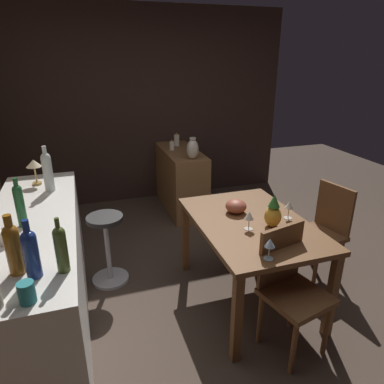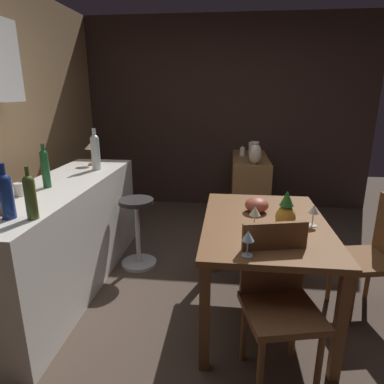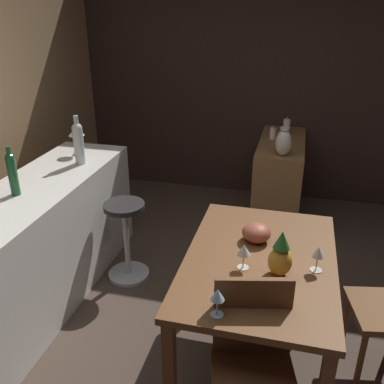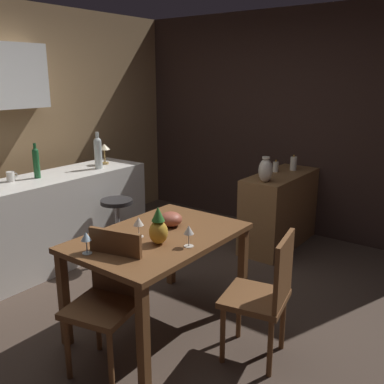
{
  "view_description": "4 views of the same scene",
  "coord_description": "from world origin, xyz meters",
  "px_view_note": "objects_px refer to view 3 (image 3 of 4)",
  "views": [
    {
      "loc": [
        -2.3,
        1.0,
        1.97
      ],
      "look_at": [
        0.52,
        0.08,
        0.81
      ],
      "focal_mm": 32.54,
      "sensor_mm": 36.0,
      "label": 1
    },
    {
      "loc": [
        -2.3,
        0.04,
        1.61
      ],
      "look_at": [
        0.46,
        0.35,
        0.78
      ],
      "focal_mm": 31.37,
      "sensor_mm": 36.0,
      "label": 2
    },
    {
      "loc": [
        -2.18,
        -0.35,
        2.1
      ],
      "look_at": [
        0.7,
        0.37,
        0.75
      ],
      "focal_mm": 39.95,
      "sensor_mm": 36.0,
      "label": 3
    },
    {
      "loc": [
        -2.24,
        -2.15,
        1.86
      ],
      "look_at": [
        0.76,
        0.09,
        0.83
      ],
      "focal_mm": 39.79,
      "sensor_mm": 36.0,
      "label": 4
    }
  ],
  "objects_px": {
    "wine_glass_left": "(318,253)",
    "counter_lamp": "(76,134)",
    "wine_glass_right": "(244,251)",
    "pillar_candle_short": "(286,127)",
    "bar_stool": "(126,239)",
    "pillar_candle_tall": "(273,133)",
    "sideboard_cabinet": "(279,179)",
    "wine_glass_center": "(218,296)",
    "pineapple_centerpiece": "(280,256)",
    "dining_table": "(259,271)",
    "wine_bottle_green": "(12,172)",
    "wine_bottle_clear": "(78,141)",
    "chair_near_window": "(253,362)",
    "vase_ceramic_ivory": "(283,142)",
    "fruit_bowl": "(256,233)"
  },
  "relations": [
    {
      "from": "sideboard_cabinet",
      "to": "wine_glass_center",
      "type": "height_order",
      "value": "wine_glass_center"
    },
    {
      "from": "wine_glass_left",
      "to": "pineapple_centerpiece",
      "type": "distance_m",
      "value": 0.21
    },
    {
      "from": "wine_glass_right",
      "to": "pillar_candle_short",
      "type": "distance_m",
      "value": 2.4
    },
    {
      "from": "sideboard_cabinet",
      "to": "chair_near_window",
      "type": "xyz_separation_m",
      "value": [
        -2.56,
        -0.03,
        0.08
      ]
    },
    {
      "from": "wine_glass_center",
      "to": "counter_lamp",
      "type": "distance_m",
      "value": 2.13
    },
    {
      "from": "counter_lamp",
      "to": "vase_ceramic_ivory",
      "type": "relative_size",
      "value": 0.89
    },
    {
      "from": "sideboard_cabinet",
      "to": "bar_stool",
      "type": "relative_size",
      "value": 1.66
    },
    {
      "from": "wine_glass_center",
      "to": "pillar_candle_tall",
      "type": "xyz_separation_m",
      "value": [
        2.62,
        -0.05,
        0.03
      ]
    },
    {
      "from": "wine_glass_center",
      "to": "pillar_candle_tall",
      "type": "height_order",
      "value": "pillar_candle_tall"
    },
    {
      "from": "counter_lamp",
      "to": "wine_glass_center",
      "type": "bearing_deg",
      "value": -135.27
    },
    {
      "from": "wine_glass_center",
      "to": "pillar_candle_tall",
      "type": "relative_size",
      "value": 1.07
    },
    {
      "from": "chair_near_window",
      "to": "pillar_candle_short",
      "type": "distance_m",
      "value": 2.85
    },
    {
      "from": "sideboard_cabinet",
      "to": "vase_ceramic_ivory",
      "type": "relative_size",
      "value": 4.27
    },
    {
      "from": "pillar_candle_short",
      "to": "vase_ceramic_ivory",
      "type": "distance_m",
      "value": 0.69
    },
    {
      "from": "chair_near_window",
      "to": "counter_lamp",
      "type": "xyz_separation_m",
      "value": [
        1.51,
        1.67,
        0.58
      ]
    },
    {
      "from": "wine_glass_left",
      "to": "wine_glass_right",
      "type": "xyz_separation_m",
      "value": [
        -0.07,
        0.39,
        -0.0
      ]
    },
    {
      "from": "vase_ceramic_ivory",
      "to": "pillar_candle_short",
      "type": "bearing_deg",
      "value": 0.32
    },
    {
      "from": "pillar_candle_tall",
      "to": "pillar_candle_short",
      "type": "relative_size",
      "value": 0.77
    },
    {
      "from": "pineapple_centerpiece",
      "to": "vase_ceramic_ivory",
      "type": "relative_size",
      "value": 1.03
    },
    {
      "from": "bar_stool",
      "to": "sideboard_cabinet",
      "type": "bearing_deg",
      "value": -38.31
    },
    {
      "from": "dining_table",
      "to": "wine_bottle_green",
      "type": "distance_m",
      "value": 1.71
    },
    {
      "from": "wine_glass_right",
      "to": "wine_bottle_green",
      "type": "relative_size",
      "value": 0.44
    },
    {
      "from": "wine_glass_left",
      "to": "pillar_candle_short",
      "type": "distance_m",
      "value": 2.34
    },
    {
      "from": "bar_stool",
      "to": "wine_glass_right",
      "type": "relative_size",
      "value": 4.46
    },
    {
      "from": "wine_bottle_clear",
      "to": "pillar_candle_tall",
      "type": "bearing_deg",
      "value": -47.38
    },
    {
      "from": "sideboard_cabinet",
      "to": "wine_glass_center",
      "type": "distance_m",
      "value": 2.6
    },
    {
      "from": "bar_stool",
      "to": "pillar_candle_tall",
      "type": "xyz_separation_m",
      "value": [
        1.46,
        -1.0,
        0.52
      ]
    },
    {
      "from": "dining_table",
      "to": "pineapple_centerpiece",
      "type": "xyz_separation_m",
      "value": [
        -0.13,
        -0.11,
        0.2
      ]
    },
    {
      "from": "wine_glass_left",
      "to": "wine_glass_right",
      "type": "height_order",
      "value": "wine_glass_left"
    },
    {
      "from": "wine_glass_right",
      "to": "pillar_candle_short",
      "type": "relative_size",
      "value": 0.83
    },
    {
      "from": "sideboard_cabinet",
      "to": "pineapple_centerpiece",
      "type": "xyz_separation_m",
      "value": [
        -2.15,
        -0.11,
        0.44
      ]
    },
    {
      "from": "wine_glass_center",
      "to": "vase_ceramic_ivory",
      "type": "bearing_deg",
      "value": -4.74
    },
    {
      "from": "fruit_bowl",
      "to": "pillar_candle_tall",
      "type": "bearing_deg",
      "value": 1.56
    },
    {
      "from": "wine_glass_right",
      "to": "pillar_candle_short",
      "type": "height_order",
      "value": "pillar_candle_short"
    },
    {
      "from": "wine_glass_left",
      "to": "counter_lamp",
      "type": "height_order",
      "value": "counter_lamp"
    },
    {
      "from": "chair_near_window",
      "to": "counter_lamp",
      "type": "relative_size",
      "value": 3.95
    },
    {
      "from": "wine_glass_left",
      "to": "wine_bottle_green",
      "type": "xyz_separation_m",
      "value": [
        0.17,
        1.96,
        0.21
      ]
    },
    {
      "from": "pineapple_centerpiece",
      "to": "vase_ceramic_ivory",
      "type": "height_order",
      "value": "vase_ceramic_ivory"
    },
    {
      "from": "wine_glass_center",
      "to": "wine_bottle_clear",
      "type": "distance_m",
      "value": 1.91
    },
    {
      "from": "sideboard_cabinet",
      "to": "chair_near_window",
      "type": "bearing_deg",
      "value": -179.29
    },
    {
      "from": "dining_table",
      "to": "wine_glass_right",
      "type": "bearing_deg",
      "value": 144.37
    },
    {
      "from": "dining_table",
      "to": "wine_glass_center",
      "type": "distance_m",
      "value": 0.59
    },
    {
      "from": "wine_bottle_green",
      "to": "counter_lamp",
      "type": "height_order",
      "value": "wine_bottle_green"
    },
    {
      "from": "dining_table",
      "to": "wine_bottle_green",
      "type": "bearing_deg",
      "value": 85.55
    },
    {
      "from": "sideboard_cabinet",
      "to": "pillar_candle_short",
      "type": "distance_m",
      "value": 0.55
    },
    {
      "from": "dining_table",
      "to": "sideboard_cabinet",
      "type": "relative_size",
      "value": 1.15
    },
    {
      "from": "wine_glass_right",
      "to": "bar_stool",
      "type": "bearing_deg",
      "value": 54.07
    },
    {
      "from": "dining_table",
      "to": "sideboard_cabinet",
      "type": "xyz_separation_m",
      "value": [
        2.02,
        -0.0,
        -0.24
      ]
    },
    {
      "from": "pineapple_centerpiece",
      "to": "wine_glass_right",
      "type": "bearing_deg",
      "value": 86.77
    },
    {
      "from": "counter_lamp",
      "to": "pillar_candle_short",
      "type": "xyz_separation_m",
      "value": [
        1.31,
        -1.66,
        -0.18
      ]
    }
  ]
}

